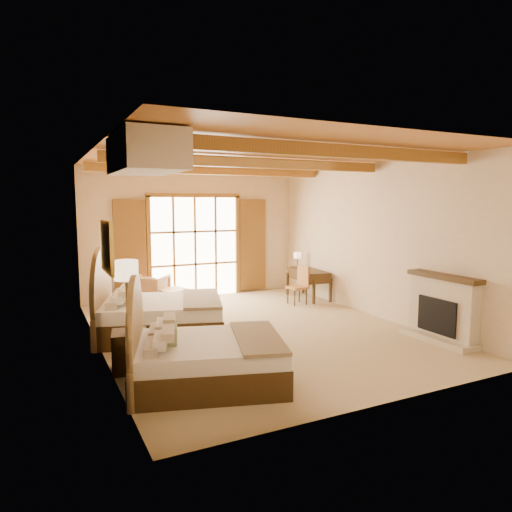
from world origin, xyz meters
TOP-DOWN VIEW (x-y plane):
  - floor at (0.00, 0.00)m, footprint 7.00×7.00m
  - wall_back at (0.00, 3.50)m, footprint 5.50×0.00m
  - wall_left at (-2.75, 0.00)m, footprint 0.00×7.00m
  - wall_right at (2.75, 0.00)m, footprint 0.00×7.00m
  - ceiling at (0.00, 0.00)m, footprint 7.00×7.00m
  - ceiling_beams at (0.00, 0.00)m, footprint 5.39×4.60m
  - french_doors at (0.00, 3.44)m, footprint 3.95×0.08m
  - fireplace at (2.60, -2.00)m, footprint 0.46×1.40m
  - painting at (-2.70, -0.75)m, footprint 0.06×0.95m
  - canopy_valance at (-2.40, -2.00)m, footprint 0.70×1.40m
  - bed_near at (-1.81, -2.01)m, footprint 2.34×1.96m
  - bed_far at (-1.82, 0.41)m, footprint 2.59×2.18m
  - nightstand at (-2.50, -1.08)m, footprint 0.55×0.55m
  - floor_lamp at (-2.50, -1.02)m, footprint 0.33×0.33m
  - armchair at (-1.29, 2.94)m, footprint 1.09×1.09m
  - ottoman at (-0.87, 2.48)m, footprint 0.75×0.75m
  - desk at (2.44, 1.99)m, footprint 0.71×1.38m
  - desk_chair at (1.87, 1.54)m, footprint 0.44×0.44m
  - desk_lamp at (2.47, 2.57)m, footprint 0.19×0.19m

SIDE VIEW (x-z plane):
  - floor at x=0.00m, z-range 0.00..0.00m
  - ottoman at x=-0.87m, z-range 0.00..0.43m
  - desk_chair at x=1.87m, z-range -0.17..0.73m
  - nightstand at x=-2.50m, z-range 0.00..0.57m
  - armchair at x=-1.29m, z-range 0.00..0.72m
  - desk at x=2.44m, z-range 0.03..0.74m
  - bed_near at x=-1.81m, z-range -0.25..1.03m
  - bed_far at x=-1.82m, z-range -0.28..1.13m
  - fireplace at x=2.60m, z-range -0.07..1.09m
  - desk_lamp at x=2.47m, z-range 0.81..1.19m
  - french_doors at x=0.00m, z-range -0.05..2.55m
  - floor_lamp at x=-2.50m, z-range 0.55..2.12m
  - wall_back at x=0.00m, z-range -1.15..4.35m
  - wall_left at x=-2.75m, z-range -1.90..5.10m
  - wall_right at x=2.75m, z-range -1.90..5.10m
  - painting at x=-2.70m, z-range 1.38..2.12m
  - canopy_valance at x=-2.40m, z-range 2.73..3.18m
  - ceiling_beams at x=0.00m, z-range 2.99..3.17m
  - ceiling at x=0.00m, z-range 3.20..3.20m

